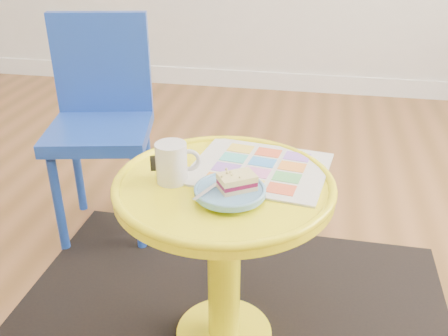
% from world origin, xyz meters
% --- Properties ---
extents(floor, '(4.00, 4.00, 0.00)m').
position_xyz_m(floor, '(0.00, 0.00, 0.00)').
color(floor, brown).
rests_on(floor, ground).
extents(room_walls, '(4.00, 4.00, 4.00)m').
position_xyz_m(room_walls, '(-0.99, 0.99, 0.06)').
color(room_walls, silver).
rests_on(room_walls, ground).
extents(rug, '(1.31, 1.11, 0.01)m').
position_xyz_m(rug, '(0.31, -0.28, 0.00)').
color(rug, black).
rests_on(rug, ground).
extents(side_table, '(0.53, 0.53, 0.51)m').
position_xyz_m(side_table, '(0.31, -0.28, 0.36)').
color(side_table, yellow).
rests_on(side_table, ground).
extents(chair, '(0.41, 0.41, 0.78)m').
position_xyz_m(chair, '(-0.24, 0.25, 0.45)').
color(chair, '#183B9F').
rests_on(chair, ground).
extents(newspaper, '(0.37, 0.33, 0.01)m').
position_xyz_m(newspaper, '(0.38, -0.19, 0.51)').
color(newspaper, silver).
rests_on(newspaper, side_table).
extents(mug, '(0.11, 0.08, 0.10)m').
position_xyz_m(mug, '(0.18, -0.29, 0.56)').
color(mug, silver).
rests_on(mug, side_table).
extents(plate, '(0.16, 0.16, 0.02)m').
position_xyz_m(plate, '(0.33, -0.35, 0.52)').
color(plate, '#5A91BE').
rests_on(plate, newspaper).
extents(cake_slice, '(0.10, 0.09, 0.04)m').
position_xyz_m(cake_slice, '(0.35, -0.34, 0.55)').
color(cake_slice, '#D3BC8C').
rests_on(cake_slice, plate).
extents(fork, '(0.07, 0.14, 0.00)m').
position_xyz_m(fork, '(0.30, -0.35, 0.53)').
color(fork, silver).
rests_on(fork, plate).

